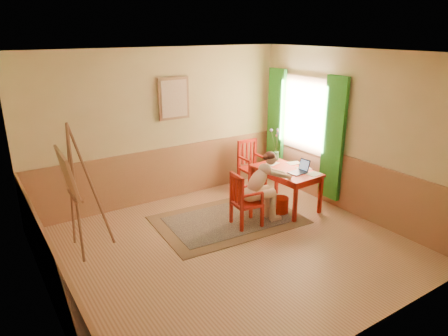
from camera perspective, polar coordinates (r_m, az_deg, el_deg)
room at (r=5.59m, az=0.94°, el=1.40°), size 5.04×4.54×2.84m
wainscot at (r=6.54m, az=-3.02°, el=-4.36°), size 5.00×4.50×1.00m
window at (r=7.92m, az=11.08°, el=5.90°), size 0.12×2.01×2.20m
wall_portrait at (r=7.46m, az=-7.06°, el=9.67°), size 0.60×0.05×0.76m
rug at (r=6.96m, az=0.61°, el=-7.27°), size 2.50×1.75×0.02m
table at (r=7.32m, az=8.71°, el=-0.89°), size 0.78×1.24×0.72m
chair_left at (r=6.59m, az=2.86°, el=-4.55°), size 0.47×0.45×0.92m
chair_back at (r=8.18m, az=3.81°, el=0.44°), size 0.46×0.48×0.99m
figure at (r=6.67m, az=5.29°, el=-2.35°), size 0.92×0.43×1.22m
laptop at (r=7.17m, az=10.60°, el=-0.28°), size 0.38×0.25×0.22m
papers at (r=7.44m, az=10.04°, el=0.13°), size 0.65×1.07×0.00m
vase at (r=7.72m, az=7.35°, el=3.13°), size 0.22×0.30×0.61m
wastebasket at (r=7.23m, az=7.96°, el=-5.22°), size 0.29×0.29×0.29m
easel at (r=5.96m, az=-20.75°, el=-1.40°), size 0.65×0.86×1.93m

